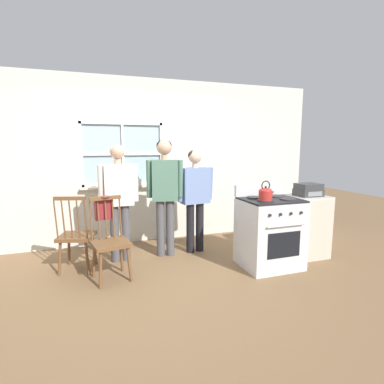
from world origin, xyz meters
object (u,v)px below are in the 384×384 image
(person_adult_right, at_px, (195,191))
(stereo, at_px, (308,190))
(chair_near_wall, at_px, (76,237))
(kettle, at_px, (265,193))
(potted_plant, at_px, (137,181))
(person_elderly_left, at_px, (119,193))
(side_counter, at_px, (305,226))
(stove, at_px, (269,232))
(person_teen_center, at_px, (165,186))
(chair_by_window, at_px, (110,243))
(handbag, at_px, (104,209))

(person_adult_right, relative_size, stereo, 4.57)
(person_adult_right, bearing_deg, chair_near_wall, 179.56)
(kettle, relative_size, potted_plant, 1.00)
(person_elderly_left, distance_m, kettle, 1.96)
(stereo, bearing_deg, chair_near_wall, 170.60)
(person_elderly_left, relative_size, side_counter, 1.81)
(stove, height_order, kettle, kettle)
(person_adult_right, bearing_deg, kettle, -65.78)
(person_elderly_left, xyz_separation_m, stereo, (2.60, -0.69, 0.01))
(person_teen_center, relative_size, potted_plant, 6.91)
(chair_near_wall, distance_m, potted_plant, 1.42)
(potted_plant, bearing_deg, kettle, -51.66)
(chair_by_window, xyz_separation_m, side_counter, (2.77, -0.10, -0.00))
(person_elderly_left, distance_m, handbag, 0.42)
(person_teen_center, distance_m, stereo, 2.07)
(chair_near_wall, relative_size, person_elderly_left, 0.62)
(chair_by_window, bearing_deg, side_counter, -13.79)
(person_elderly_left, height_order, side_counter, person_elderly_left)
(chair_near_wall, bearing_deg, person_elderly_left, -147.51)
(chair_near_wall, bearing_deg, kettle, 176.93)
(person_elderly_left, bearing_deg, side_counter, -16.50)
(chair_by_window, relative_size, stove, 0.93)
(person_adult_right, distance_m, side_counter, 1.70)
(chair_by_window, height_order, chair_near_wall, same)
(person_elderly_left, bearing_deg, potted_plant, 62.41)
(person_elderly_left, relative_size, kettle, 6.58)
(person_adult_right, distance_m, stove, 1.23)
(potted_plant, xyz_separation_m, handbag, (-0.57, -1.08, -0.21))
(person_adult_right, bearing_deg, side_counter, -31.53)
(chair_by_window, distance_m, person_elderly_left, 0.79)
(handbag, bearing_deg, person_teen_center, 21.13)
(potted_plant, distance_m, handbag, 1.24)
(side_counter, bearing_deg, person_elderly_left, 165.56)
(kettle, height_order, side_counter, kettle)
(potted_plant, relative_size, side_counter, 0.27)
(stove, bearing_deg, chair_by_window, 172.40)
(stove, distance_m, stereo, 0.90)
(chair_by_window, distance_m, person_teen_center, 1.16)
(stove, distance_m, handbag, 2.18)
(stove, relative_size, kettle, 4.39)
(person_adult_right, distance_m, kettle, 1.15)
(kettle, distance_m, potted_plant, 2.18)
(stereo, bearing_deg, kettle, -162.54)
(chair_by_window, height_order, person_elderly_left, person_elderly_left)
(person_teen_center, relative_size, side_counter, 1.89)
(chair_near_wall, relative_size, potted_plant, 4.08)
(chair_by_window, height_order, kettle, kettle)
(kettle, height_order, handbag, kettle)
(person_elderly_left, relative_size, potted_plant, 6.60)
(stove, bearing_deg, kettle, -141.98)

